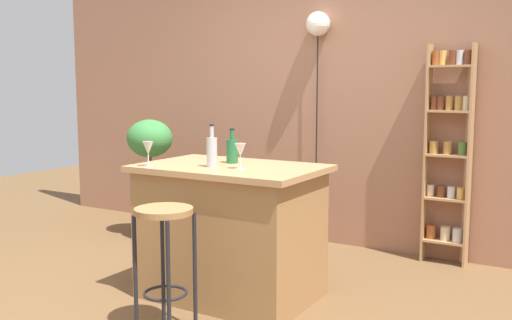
{
  "coord_description": "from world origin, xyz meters",
  "views": [
    {
      "loc": [
        2.07,
        -2.86,
        1.41
      ],
      "look_at": [
        0.05,
        0.55,
        0.91
      ],
      "focal_mm": 40.4,
      "sensor_mm": 36.0,
      "label": 1
    }
  ],
  "objects": [
    {
      "name": "bottle_sauce_amber",
      "position": [
        -0.05,
        0.4,
        0.98
      ],
      "size": [
        0.08,
        0.08,
        0.24
      ],
      "color": "#236638",
      "rests_on": "kitchen_counter"
    },
    {
      "name": "wine_glass_left",
      "position": [
        0.15,
        0.18,
        1.01
      ],
      "size": [
        0.07,
        0.07,
        0.16
      ],
      "color": "silver",
      "rests_on": "kitchen_counter"
    },
    {
      "name": "plant_stool",
      "position": [
        -1.5,
        1.22,
        0.22
      ],
      "size": [
        0.36,
        0.36,
        0.44
      ],
      "primitive_type": "cylinder",
      "color": "#2D2823",
      "rests_on": "ground"
    },
    {
      "name": "bottle_vinegar",
      "position": [
        -0.06,
        0.17,
        1.0
      ],
      "size": [
        0.07,
        0.07,
        0.28
      ],
      "color": "#B2B2B7",
      "rests_on": "kitchen_counter"
    },
    {
      "name": "potted_plant",
      "position": [
        -1.5,
        1.22,
        0.88
      ],
      "size": [
        0.44,
        0.4,
        0.67
      ],
      "color": "#935B3D",
      "rests_on": "plant_stool"
    },
    {
      "name": "wine_glass_center",
      "position": [
        -0.43,
        -0.02,
        1.01
      ],
      "size": [
        0.07,
        0.07,
        0.16
      ],
      "color": "silver",
      "rests_on": "kitchen_counter"
    },
    {
      "name": "spice_shelf",
      "position": [
        1.07,
        1.81,
        0.9
      ],
      "size": [
        0.35,
        0.14,
        1.75
      ],
      "color": "tan",
      "rests_on": "ground"
    },
    {
      "name": "back_wall",
      "position": [
        0.0,
        1.95,
        1.4
      ],
      "size": [
        6.4,
        0.1,
        2.8
      ],
      "primitive_type": "cube",
      "color": "#9E6B51",
      "rests_on": "ground"
    },
    {
      "name": "pendant_globe_light",
      "position": [
        -0.08,
        1.84,
        1.93
      ],
      "size": [
        0.21,
        0.21,
        2.07
      ],
      "color": "black",
      "rests_on": "ground"
    },
    {
      "name": "bar_stool",
      "position": [
        0.0,
        -0.39,
        0.54
      ],
      "size": [
        0.33,
        0.33,
        0.73
      ],
      "color": "black",
      "rests_on": "ground"
    },
    {
      "name": "kitchen_counter",
      "position": [
        0.0,
        0.3,
        0.45
      ],
      "size": [
        1.2,
        0.79,
        0.9
      ],
      "color": "#9E7042",
      "rests_on": "ground"
    },
    {
      "name": "ground",
      "position": [
        0.0,
        0.0,
        0.0
      ],
      "size": [
        12.0,
        12.0,
        0.0
      ],
      "primitive_type": "plane",
      "color": "brown"
    }
  ]
}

